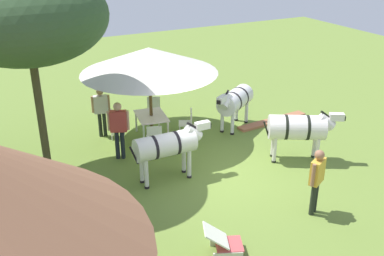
# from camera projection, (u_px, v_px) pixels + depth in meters

# --- Properties ---
(ground_plane) EXTENTS (36.00, 36.00, 0.00)m
(ground_plane) POSITION_uv_depth(u_px,v_px,m) (217.00, 174.00, 12.27)
(ground_plane) COLOR olive
(shade_umbrella) EXTENTS (4.18, 4.18, 2.91)m
(shade_umbrella) POSITION_uv_depth(u_px,v_px,m) (149.00, 60.00, 13.47)
(shade_umbrella) COLOR #533B1D
(shade_umbrella) RESTS_ON ground_plane
(patio_dining_table) EXTENTS (1.37, 1.07, 0.74)m
(patio_dining_table) POSITION_uv_depth(u_px,v_px,m) (151.00, 118.00, 14.23)
(patio_dining_table) COLOR silver
(patio_dining_table) RESTS_ON ground_plane
(patio_chair_near_hut) EXTENTS (0.54, 0.55, 0.90)m
(patio_chair_near_hut) POSITION_uv_depth(u_px,v_px,m) (154.00, 137.00, 13.24)
(patio_chair_near_hut) COLOR white
(patio_chair_near_hut) RESTS_ON ground_plane
(patio_chair_east_end) EXTENTS (0.58, 0.57, 0.90)m
(patio_chair_east_end) POSITION_uv_depth(u_px,v_px,m) (188.00, 121.00, 14.32)
(patio_chair_east_end) COLOR silver
(patio_chair_east_end) RESTS_ON ground_plane
(patio_chair_near_lawn) EXTENTS (0.57, 0.58, 0.90)m
(patio_chair_near_lawn) POSITION_uv_depth(u_px,v_px,m) (154.00, 108.00, 15.35)
(patio_chair_near_lawn) COLOR silver
(patio_chair_near_lawn) RESTS_ON ground_plane
(patio_chair_west_end) EXTENTS (0.57, 0.56, 0.90)m
(patio_chair_west_end) POSITION_uv_depth(u_px,v_px,m) (115.00, 123.00, 14.21)
(patio_chair_west_end) COLOR silver
(patio_chair_west_end) RESTS_ON ground_plane
(guest_beside_umbrella) EXTENTS (0.38, 0.58, 1.73)m
(guest_beside_umbrella) POSITION_uv_depth(u_px,v_px,m) (119.00, 125.00, 12.71)
(guest_beside_umbrella) COLOR black
(guest_beside_umbrella) RESTS_ON ground_plane
(guest_behind_table) EXTENTS (0.30, 0.57, 1.62)m
(guest_behind_table) POSITION_uv_depth(u_px,v_px,m) (101.00, 108.00, 14.14)
(guest_behind_table) COLOR black
(guest_behind_table) RESTS_ON ground_plane
(standing_watcher) EXTENTS (0.39, 0.53, 1.64)m
(standing_watcher) POSITION_uv_depth(u_px,v_px,m) (317.00, 176.00, 10.20)
(standing_watcher) COLOR black
(standing_watcher) RESTS_ON ground_plane
(striped_lounge_chair) EXTENTS (0.79, 0.94, 0.65)m
(striped_lounge_chair) POSITION_uv_depth(u_px,v_px,m) (224.00, 243.00, 9.17)
(striped_lounge_chair) COLOR #BF484A
(striped_lounge_chair) RESTS_ON ground_plane
(zebra_nearest_camera) EXTENTS (1.40, 2.02, 1.54)m
(zebra_nearest_camera) POSITION_uv_depth(u_px,v_px,m) (299.00, 128.00, 12.63)
(zebra_nearest_camera) COLOR silver
(zebra_nearest_camera) RESTS_ON ground_plane
(zebra_by_umbrella) EXTENTS (0.62, 2.29, 1.55)m
(zebra_by_umbrella) POSITION_uv_depth(u_px,v_px,m) (167.00, 145.00, 11.61)
(zebra_by_umbrella) COLOR silver
(zebra_by_umbrella) RESTS_ON ground_plane
(zebra_toward_hut) EXTENTS (1.42, 1.88, 1.50)m
(zebra_toward_hut) POSITION_uv_depth(u_px,v_px,m) (235.00, 101.00, 14.75)
(zebra_toward_hut) COLOR silver
(zebra_toward_hut) RESTS_ON ground_plane
(acacia_tree_behind_hut) EXTENTS (3.86, 3.86, 5.42)m
(acacia_tree_behind_hut) POSITION_uv_depth(u_px,v_px,m) (26.00, 16.00, 10.54)
(acacia_tree_behind_hut) COLOR #413B23
(acacia_tree_behind_hut) RESTS_ON ground_plane
(brick_patio_kerb) EXTENTS (0.60, 2.82, 0.08)m
(brick_patio_kerb) POSITION_uv_depth(u_px,v_px,m) (272.00, 121.00, 15.57)
(brick_patio_kerb) COLOR #9F6041
(brick_patio_kerb) RESTS_ON ground_plane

